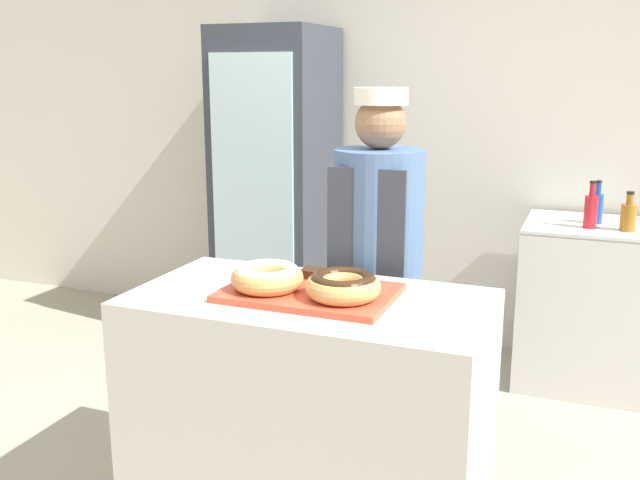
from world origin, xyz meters
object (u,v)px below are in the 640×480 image
bottle_red (591,210)px  bottle_blue (597,207)px  serving_tray (309,293)px  chest_freezer (613,306)px  beverage_fridge (277,189)px  bottle_amber (628,216)px  brownie_back_right (337,276)px  donut_light_glaze (267,276)px  brownie_back_left (312,273)px  donut_chocolate_glaze (343,285)px  baker_person (377,271)px

bottle_red → bottle_blue: bearing=78.1°
serving_tray → chest_freezer: 2.08m
serving_tray → beverage_fridge: (-0.94, 1.74, 0.05)m
serving_tray → bottle_amber: size_ratio=2.94×
serving_tray → bottle_red: (0.88, 1.63, 0.07)m
brownie_back_right → beverage_fridge: bearing=121.7°
donut_light_glaze → brownie_back_left: donut_light_glaze is taller
beverage_fridge → bottle_amber: bearing=-3.2°
donut_chocolate_glaze → bottle_amber: 1.91m
donut_light_glaze → chest_freezer: bearing=56.7°
brownie_back_right → bottle_blue: (0.86, 1.62, 0.03)m
chest_freezer → bottle_blue: size_ratio=4.17×
donut_light_glaze → beverage_fridge: beverage_fridge is taller
serving_tray → bottle_amber: (1.06, 1.63, 0.05)m
serving_tray → bottle_amber: bearing=56.9°
baker_person → serving_tray: bearing=-95.8°
baker_person → chest_freezer: 1.55m
bottle_amber → bottle_blue: (-0.15, 0.13, 0.01)m
bottle_red → bottle_blue: size_ratio=1.07×
donut_light_glaze → donut_chocolate_glaze: size_ratio=1.00×
brownie_back_left → chest_freezer: (1.09, 1.60, -0.50)m
serving_tray → chest_freezer: size_ratio=0.62×
brownie_back_right → beverage_fridge: size_ratio=0.04×
bottle_red → bottle_blue: (0.03, 0.13, -0.01)m
brownie_back_left → brownie_back_right: 0.10m
chest_freezer → bottle_amber: 0.53m
donut_chocolate_glaze → bottle_blue: 1.97m
serving_tray → brownie_back_left: brownie_back_left is taller
brownie_back_left → bottle_amber: bottle_amber is taller
bottle_red → brownie_back_right: bearing=-119.3°
brownie_back_right → baker_person: 0.47m
brownie_back_right → bottle_amber: bottle_amber is taller
baker_person → beverage_fridge: beverage_fridge is taller
serving_tray → brownie_back_left: bearing=109.0°
donut_light_glaze → bottle_blue: 2.09m
bottle_red → bottle_amber: bearing=-0.6°
donut_chocolate_glaze → bottle_red: size_ratio=1.05×
donut_light_glaze → bottle_amber: bottle_amber is taller
chest_freezer → donut_chocolate_glaze: bearing=-116.5°
beverage_fridge → bottle_red: (1.82, -0.11, 0.02)m
donut_light_glaze → chest_freezer: size_ratio=0.27×
beverage_fridge → bottle_blue: size_ratio=8.45×
serving_tray → donut_light_glaze: size_ratio=2.31×
beverage_fridge → bottle_red: beverage_fridge is taller
serving_tray → chest_freezer: bearing=59.3°
serving_tray → beverage_fridge: bearing=118.3°
beverage_fridge → bottle_amber: (2.00, -0.11, 0.00)m
serving_tray → baker_person: (0.06, 0.61, -0.07)m
donut_chocolate_glaze → brownie_back_left: size_ratio=3.44×
donut_chocolate_glaze → donut_light_glaze: bearing=180.0°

